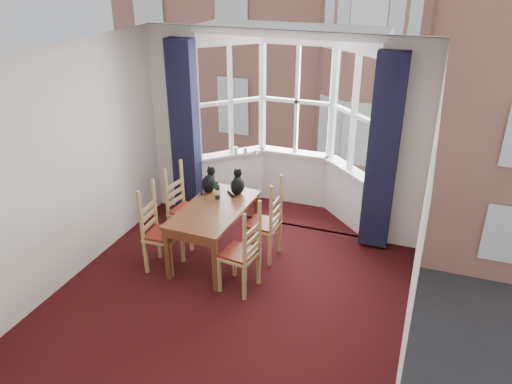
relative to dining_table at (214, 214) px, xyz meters
The scene contains 23 objects.
floor 1.31m from the dining_table, 64.13° to the right, with size 4.50×4.50×0.00m, color black.
ceiling 2.43m from the dining_table, 64.13° to the right, with size 4.50×4.50×0.00m, color white.
wall_left 1.96m from the dining_table, 145.73° to the right, with size 4.50×4.50×0.00m, color silver.
wall_right 2.80m from the dining_table, 22.30° to the right, with size 4.50×4.50×0.00m, color silver.
wall_near 3.39m from the dining_table, 81.37° to the right, with size 4.00×4.00×0.00m, color silver.
wall_back_pier_left 1.84m from the dining_table, 133.25° to the left, with size 0.70×0.12×2.80m, color silver.
wall_back_pier_right 2.58m from the dining_table, 29.73° to the left, with size 0.70×0.12×2.80m, color silver.
bay_window 1.95m from the dining_table, 73.97° to the left, with size 2.76×0.94×2.80m.
curtain_left 1.56m from the dining_table, 131.44° to the left, with size 0.38×0.22×2.60m, color #161733.
curtain_right 2.29m from the dining_table, 28.62° to the left, with size 0.38×0.22×2.60m, color #161733.
dining_table is the anchor object (origin of this frame).
chair_left_near 0.77m from the dining_table, 144.68° to the right, with size 0.42×0.44×0.92m.
chair_left_far 0.70m from the dining_table, 157.38° to the left, with size 0.45×0.47×0.92m.
chair_right_near 0.84m from the dining_table, 39.27° to the right, with size 0.45×0.47×0.92m.
chair_right_far 0.73m from the dining_table, 21.00° to the left, with size 0.41×0.43×0.92m.
cat_left 0.55m from the dining_table, 121.72° to the left, with size 0.19×0.26×0.35m.
cat_right 0.56m from the dining_table, 75.77° to the left, with size 0.25×0.29×0.35m.
wine_bottle 0.33m from the dining_table, 104.15° to the left, with size 0.07×0.07×0.26m.
candle_tall 1.63m from the dining_table, 102.28° to the left, with size 0.06×0.06×0.11m, color white.
candle_short 1.64m from the dining_table, 96.96° to the left, with size 0.06×0.06×0.11m, color white.
candle_extra 1.65m from the dining_table, 91.31° to the left, with size 0.05×0.05×0.08m, color white.
street 31.93m from the dining_table, 89.09° to the left, with size 80.00×80.00×0.00m, color #333335.
tenement_building 13.03m from the dining_table, 87.81° to the left, with size 18.40×7.80×15.20m.
Camera 1 is at (1.96, -4.09, 3.67)m, focal length 35.00 mm.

